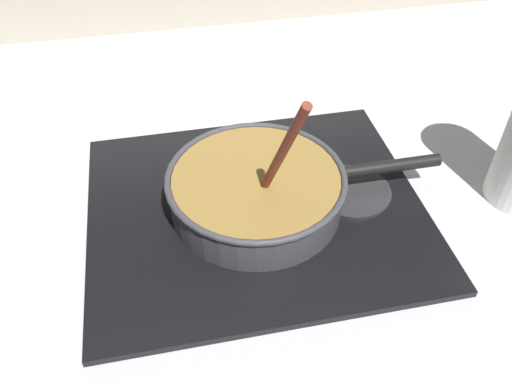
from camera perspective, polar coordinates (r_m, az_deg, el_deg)
The scene contains 5 objects.
ground at distance 0.88m, azimuth -3.48°, elevation -6.58°, with size 2.40×1.60×0.04m, color #B7B7BC.
hob_plate at distance 0.91m, azimuth 0.00°, elevation -1.78°, with size 0.56×0.48×0.01m, color black.
burner_ring at distance 0.90m, azimuth -0.00°, elevation -1.33°, with size 0.20×0.20×0.01m, color #592D0C.
spare_burner at distance 0.94m, azimuth 10.19°, elevation 0.10°, with size 0.14×0.14×0.01m, color #262628.
cooking_pan at distance 0.88m, azimuth 0.12°, elevation 0.26°, with size 0.47×0.30×0.28m.
Camera 1 is at (-0.06, -0.57, 0.64)m, focal length 37.49 mm.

